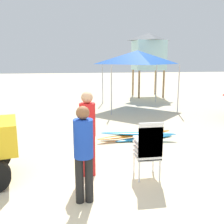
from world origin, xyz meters
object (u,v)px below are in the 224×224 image
(lifeguard_tower, at_px, (149,52))
(lifeguard_near_center, at_px, (84,149))
(stacked_plastic_chairs, at_px, (149,146))
(popup_canopy, at_px, (137,57))
(surfboard_pile, at_px, (139,135))
(lifeguard_near_left, at_px, (88,128))

(lifeguard_tower, bearing_deg, lifeguard_near_center, -111.56)
(stacked_plastic_chairs, xyz_separation_m, popup_canopy, (1.74, 7.60, 1.75))
(surfboard_pile, relative_size, lifeguard_near_center, 1.49)
(lifeguard_near_center, bearing_deg, surfboard_pile, 60.60)
(lifeguard_near_center, distance_m, lifeguard_tower, 13.04)
(surfboard_pile, bearing_deg, lifeguard_near_left, -127.15)
(surfboard_pile, xyz_separation_m, lifeguard_tower, (2.93, 8.79, 2.69))
(surfboard_pile, distance_m, lifeguard_near_left, 2.91)
(lifeguard_near_center, relative_size, popup_canopy, 0.54)
(lifeguard_near_left, height_order, popup_canopy, popup_canopy)
(lifeguard_near_left, relative_size, lifeguard_near_center, 1.06)
(surfboard_pile, bearing_deg, stacked_plastic_chairs, -101.14)
(stacked_plastic_chairs, xyz_separation_m, lifeguard_near_left, (-1.17, 0.35, 0.32))
(surfboard_pile, height_order, popup_canopy, popup_canopy)
(lifeguard_near_left, xyz_separation_m, popup_canopy, (2.91, 7.25, 1.43))
(surfboard_pile, height_order, lifeguard_near_center, lifeguard_near_center)
(lifeguard_tower, bearing_deg, lifeguard_near_left, -112.72)
(stacked_plastic_chairs, bearing_deg, lifeguard_near_left, 163.58)
(stacked_plastic_chairs, relative_size, popup_canopy, 0.39)
(surfboard_pile, relative_size, lifeguard_near_left, 1.40)
(stacked_plastic_chairs, relative_size, lifeguard_near_left, 0.68)
(lifeguard_near_center, bearing_deg, lifeguard_near_left, 82.29)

